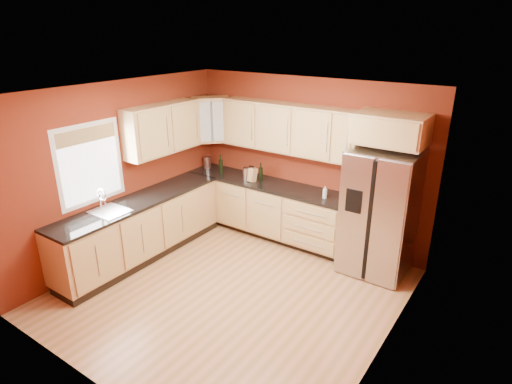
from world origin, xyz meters
TOP-DOWN VIEW (x-y plane):
  - floor at (0.00, 0.00)m, footprint 4.00×4.00m
  - ceiling at (0.00, 0.00)m, footprint 4.00×4.00m
  - wall_back at (0.00, 2.00)m, footprint 4.00×0.04m
  - wall_front at (0.00, -2.00)m, footprint 4.00×0.04m
  - wall_left at (-2.00, 0.00)m, footprint 0.04×4.00m
  - wall_right at (2.00, 0.00)m, footprint 0.04×4.00m
  - base_cabinets_back at (-0.55, 1.70)m, footprint 2.90×0.60m
  - base_cabinets_left at (-1.70, 0.00)m, footprint 0.60×2.80m
  - countertop_back at (-0.55, 1.69)m, footprint 2.90×0.62m
  - countertop_left at (-1.69, 0.00)m, footprint 0.62×2.80m
  - upper_cabinets_back at (-0.25, 1.83)m, footprint 2.30×0.33m
  - upper_cabinets_left at (-1.83, 0.72)m, footprint 0.33×1.35m
  - corner_upper_cabinet at (-1.67, 1.67)m, footprint 0.67×0.67m
  - over_fridge_cabinet at (1.35, 1.70)m, footprint 0.92×0.60m
  - refrigerator at (1.35, 1.62)m, footprint 0.90×0.75m
  - window at (-1.98, -0.50)m, footprint 0.03×0.90m
  - sink_faucet at (-1.69, -0.50)m, footprint 0.50×0.42m
  - canister_left at (-1.85, 1.74)m, footprint 0.15×0.15m
  - canister_right at (-0.90, 1.62)m, footprint 0.13×0.13m
  - wine_bottle_a at (-0.68, 1.71)m, footprint 0.09×0.09m
  - wine_bottle_b at (-1.46, 1.64)m, footprint 0.08×0.08m
  - knife_block at (-0.78, 1.61)m, footprint 0.14×0.13m
  - soap_dispenser at (0.52, 1.62)m, footprint 0.07×0.07m

SIDE VIEW (x-z plane):
  - floor at x=0.00m, z-range 0.00..0.00m
  - base_cabinets_back at x=-0.55m, z-range 0.00..0.88m
  - base_cabinets_left at x=-1.70m, z-range 0.00..0.88m
  - refrigerator at x=1.35m, z-range 0.00..1.78m
  - countertop_back at x=-0.55m, z-range 0.88..0.92m
  - countertop_left at x=-1.69m, z-range 0.88..0.92m
  - soap_dispenser at x=0.52m, z-range 0.92..1.10m
  - canister_left at x=-1.85m, z-range 0.92..1.13m
  - canister_right at x=-0.90m, z-range 0.92..1.13m
  - knife_block at x=-0.78m, z-range 0.92..1.15m
  - sink_faucet at x=-1.69m, z-range 0.92..1.22m
  - wine_bottle_a at x=-0.68m, z-range 0.92..1.23m
  - wine_bottle_b at x=-1.46m, z-range 0.92..1.25m
  - wall_back at x=0.00m, z-range 0.00..2.60m
  - wall_front at x=0.00m, z-range 0.00..2.60m
  - wall_left at x=-2.00m, z-range 0.00..2.60m
  - wall_right at x=2.00m, z-range 0.00..2.60m
  - window at x=-1.98m, z-range 1.05..2.05m
  - upper_cabinets_back at x=-0.25m, z-range 1.45..2.20m
  - upper_cabinets_left at x=-1.83m, z-range 1.45..2.20m
  - corner_upper_cabinet at x=-1.67m, z-range 1.45..2.20m
  - over_fridge_cabinet at x=1.35m, z-range 1.85..2.25m
  - ceiling at x=0.00m, z-range 2.60..2.60m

